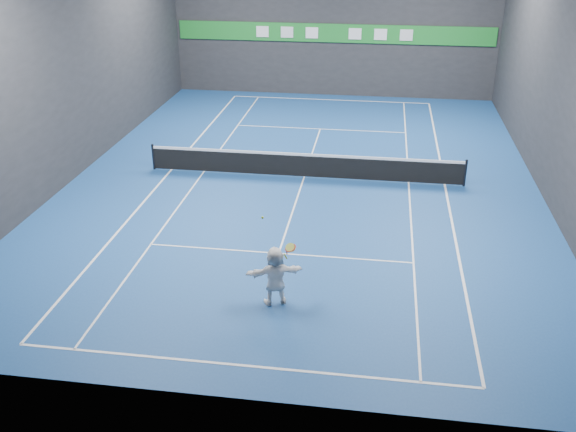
# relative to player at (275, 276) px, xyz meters

# --- Properties ---
(ground) EXTENTS (26.00, 26.00, 0.00)m
(ground) POSITION_rel_player_xyz_m (-0.36, 9.14, -0.83)
(ground) COLOR navy
(ground) RESTS_ON ground
(wall_back) EXTENTS (18.00, 0.10, 9.00)m
(wall_back) POSITION_rel_player_xyz_m (-0.36, 22.14, 3.67)
(wall_back) COLOR #272729
(wall_back) RESTS_ON ground
(wall_front) EXTENTS (18.00, 0.10, 9.00)m
(wall_front) POSITION_rel_player_xyz_m (-0.36, -3.86, 3.67)
(wall_front) COLOR #272729
(wall_front) RESTS_ON ground
(wall_left) EXTENTS (0.10, 26.00, 9.00)m
(wall_left) POSITION_rel_player_xyz_m (-9.36, 9.14, 3.67)
(wall_left) COLOR #272729
(wall_left) RESTS_ON ground
(wall_right) EXTENTS (0.10, 26.00, 9.00)m
(wall_right) POSITION_rel_player_xyz_m (8.64, 9.14, 3.67)
(wall_right) COLOR #272729
(wall_right) RESTS_ON ground
(baseline_near) EXTENTS (10.98, 0.08, 0.01)m
(baseline_near) POSITION_rel_player_xyz_m (-0.36, -2.75, -0.83)
(baseline_near) COLOR white
(baseline_near) RESTS_ON ground
(baseline_far) EXTENTS (10.98, 0.08, 0.01)m
(baseline_far) POSITION_rel_player_xyz_m (-0.36, 21.03, -0.83)
(baseline_far) COLOR white
(baseline_far) RESTS_ON ground
(sideline_doubles_left) EXTENTS (0.08, 23.78, 0.01)m
(sideline_doubles_left) POSITION_rel_player_xyz_m (-5.85, 9.14, -0.83)
(sideline_doubles_left) COLOR white
(sideline_doubles_left) RESTS_ON ground
(sideline_doubles_right) EXTENTS (0.08, 23.78, 0.01)m
(sideline_doubles_right) POSITION_rel_player_xyz_m (5.13, 9.14, -0.83)
(sideline_doubles_right) COLOR white
(sideline_doubles_right) RESTS_ON ground
(sideline_singles_left) EXTENTS (0.06, 23.78, 0.01)m
(sideline_singles_left) POSITION_rel_player_xyz_m (-4.47, 9.14, -0.83)
(sideline_singles_left) COLOR white
(sideline_singles_left) RESTS_ON ground
(sideline_singles_right) EXTENTS (0.06, 23.78, 0.01)m
(sideline_singles_right) POSITION_rel_player_xyz_m (3.75, 9.14, -0.83)
(sideline_singles_right) COLOR white
(sideline_singles_right) RESTS_ON ground
(service_line_near) EXTENTS (8.23, 0.06, 0.01)m
(service_line_near) POSITION_rel_player_xyz_m (-0.36, 2.74, -0.83)
(service_line_near) COLOR white
(service_line_near) RESTS_ON ground
(service_line_far) EXTENTS (8.23, 0.06, 0.01)m
(service_line_far) POSITION_rel_player_xyz_m (-0.36, 15.54, -0.83)
(service_line_far) COLOR white
(service_line_far) RESTS_ON ground
(center_service_line) EXTENTS (0.06, 12.80, 0.01)m
(center_service_line) POSITION_rel_player_xyz_m (-0.36, 9.14, -0.83)
(center_service_line) COLOR white
(center_service_line) RESTS_ON ground
(player) EXTENTS (1.62, 0.99, 1.66)m
(player) POSITION_rel_player_xyz_m (0.00, 0.00, 0.00)
(player) COLOR white
(player) RESTS_ON ground
(tennis_ball) EXTENTS (0.07, 0.07, 0.07)m
(tennis_ball) POSITION_rel_player_xyz_m (-0.32, 0.04, 1.67)
(tennis_ball) COLOR #C1E826
(tennis_ball) RESTS_ON player
(tennis_net) EXTENTS (12.50, 0.10, 1.07)m
(tennis_net) POSITION_rel_player_xyz_m (-0.36, 9.14, -0.29)
(tennis_net) COLOR black
(tennis_net) RESTS_ON ground
(sponsor_banner) EXTENTS (17.64, 0.11, 1.00)m
(sponsor_banner) POSITION_rel_player_xyz_m (-0.36, 22.08, 2.67)
(sponsor_banner) COLOR #1C832A
(sponsor_banner) RESTS_ON wall_back
(tennis_racket) EXTENTS (0.39, 0.38, 0.49)m
(tennis_racket) POSITION_rel_player_xyz_m (0.38, 0.05, 0.81)
(tennis_racket) COLOR red
(tennis_racket) RESTS_ON player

